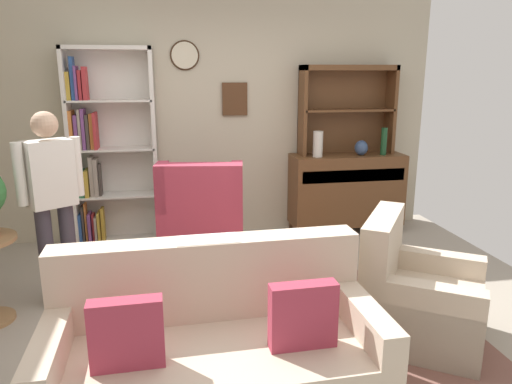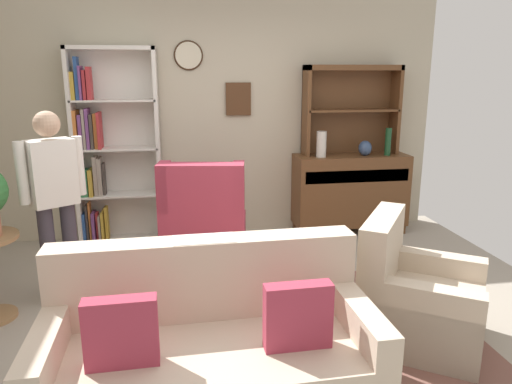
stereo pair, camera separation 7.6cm
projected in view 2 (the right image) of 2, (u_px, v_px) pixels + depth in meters
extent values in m
cube|color=#9E9384|center=(247.00, 319.00, 3.70)|extent=(5.40, 4.60, 0.02)
cube|color=#BCB299|center=(220.00, 112.00, 5.39)|extent=(5.00, 0.06, 2.80)
cylinder|color=beige|center=(188.00, 55.00, 5.15)|extent=(0.28, 0.03, 0.28)
torus|color=#382314|center=(188.00, 55.00, 5.15)|extent=(0.31, 0.02, 0.31)
cube|color=#4C2D19|center=(238.00, 99.00, 5.34)|extent=(0.28, 0.03, 0.36)
cube|color=brown|center=(281.00, 336.00, 3.44)|extent=(2.81, 2.02, 0.01)
cube|color=silver|center=(75.00, 149.00, 5.04)|extent=(0.04, 0.30, 2.10)
cube|color=silver|center=(158.00, 147.00, 5.18)|extent=(0.04, 0.30, 2.10)
cube|color=silver|center=(110.00, 48.00, 4.86)|extent=(0.90, 0.30, 0.04)
cube|color=silver|center=(124.00, 239.00, 5.36)|extent=(0.90, 0.30, 0.04)
cube|color=silver|center=(119.00, 146.00, 5.25)|extent=(0.90, 0.01, 2.10)
cube|color=silver|center=(121.00, 194.00, 5.23)|extent=(0.86, 0.30, 0.02)
cube|color=#284C8C|center=(85.00, 226.00, 5.24)|extent=(0.03, 0.20, 0.31)
cube|color=#3F3833|center=(88.00, 222.00, 5.23)|extent=(0.02, 0.13, 0.40)
cube|color=#CC7233|center=(90.00, 221.00, 5.23)|extent=(0.02, 0.11, 0.42)
cube|color=#723F7F|center=(94.00, 226.00, 5.25)|extent=(0.03, 0.19, 0.31)
cube|color=#B22D33|center=(98.00, 226.00, 5.26)|extent=(0.02, 0.11, 0.30)
cube|color=gray|center=(101.00, 227.00, 5.26)|extent=(0.02, 0.23, 0.28)
cube|color=gold|center=(104.00, 225.00, 5.26)|extent=(0.03, 0.21, 0.32)
cube|color=gold|center=(107.00, 223.00, 5.26)|extent=(0.03, 0.12, 0.37)
cube|color=silver|center=(117.00, 148.00, 5.11)|extent=(0.86, 0.30, 0.02)
cube|color=#337247|center=(82.00, 178.00, 5.10)|extent=(0.04, 0.21, 0.38)
cube|color=#337247|center=(87.00, 182.00, 5.12)|extent=(0.04, 0.20, 0.28)
cube|color=gold|center=(92.00, 182.00, 5.13)|extent=(0.04, 0.24, 0.28)
cube|color=gray|center=(96.00, 176.00, 5.12)|extent=(0.04, 0.18, 0.42)
cube|color=gray|center=(101.00, 176.00, 5.13)|extent=(0.04, 0.19, 0.40)
cube|color=#3F3833|center=(104.00, 179.00, 5.14)|extent=(0.02, 0.11, 0.34)
cube|color=silver|center=(114.00, 100.00, 4.99)|extent=(0.86, 0.30, 0.02)
cube|color=#CC7233|center=(77.00, 130.00, 4.98)|extent=(0.03, 0.23, 0.40)
cube|color=#723F7F|center=(81.00, 132.00, 4.99)|extent=(0.03, 0.19, 0.36)
cube|color=gray|center=(85.00, 129.00, 4.99)|extent=(0.03, 0.18, 0.41)
cube|color=#723F7F|center=(88.00, 129.00, 4.99)|extent=(0.03, 0.19, 0.42)
cube|color=#3F3833|center=(92.00, 131.00, 5.01)|extent=(0.03, 0.19, 0.36)
cube|color=#CC7233|center=(96.00, 131.00, 5.01)|extent=(0.04, 0.15, 0.36)
cube|color=#B22D33|center=(100.00, 130.00, 5.02)|extent=(0.03, 0.23, 0.38)
cube|color=gold|center=(73.00, 86.00, 4.87)|extent=(0.04, 0.14, 0.28)
cube|color=#284C8C|center=(77.00, 78.00, 4.86)|extent=(0.03, 0.15, 0.43)
cube|color=#723F7F|center=(81.00, 83.00, 4.87)|extent=(0.02, 0.19, 0.34)
cube|color=#B22D33|center=(85.00, 85.00, 4.89)|extent=(0.03, 0.13, 0.30)
cube|color=#B22D33|center=(89.00, 83.00, 4.89)|extent=(0.04, 0.15, 0.33)
cube|color=brown|center=(350.00, 190.00, 5.58)|extent=(1.30, 0.45, 0.82)
cube|color=brown|center=(303.00, 234.00, 5.43)|extent=(0.06, 0.06, 0.10)
cube|color=brown|center=(402.00, 229.00, 5.62)|extent=(0.06, 0.06, 0.10)
cube|color=brown|center=(296.00, 225.00, 5.77)|extent=(0.06, 0.06, 0.10)
cube|color=brown|center=(389.00, 220.00, 5.96)|extent=(0.06, 0.06, 0.10)
cube|color=#492C18|center=(358.00, 176.00, 5.32)|extent=(1.20, 0.01, 0.14)
cube|color=brown|center=(306.00, 111.00, 5.35)|extent=(0.04, 0.26, 1.00)
cube|color=brown|center=(395.00, 110.00, 5.52)|extent=(0.04, 0.26, 1.00)
cube|color=brown|center=(353.00, 68.00, 5.32)|extent=(1.10, 0.26, 0.06)
cube|color=brown|center=(351.00, 110.00, 5.44)|extent=(1.06, 0.26, 0.02)
cube|color=brown|center=(348.00, 109.00, 5.55)|extent=(1.10, 0.01, 1.00)
cylinder|color=beige|center=(321.00, 144.00, 5.31)|extent=(0.11, 0.11, 0.29)
ellipsoid|color=#33476B|center=(365.00, 148.00, 5.42)|extent=(0.15, 0.15, 0.17)
cylinder|color=#194223|center=(388.00, 142.00, 5.42)|extent=(0.07, 0.07, 0.31)
cube|color=beige|center=(212.00, 377.00, 2.64)|extent=(1.82, 0.89, 0.42)
cube|color=beige|center=(205.00, 277.00, 2.84)|extent=(1.80, 0.24, 0.48)
cube|color=beige|center=(52.00, 379.00, 2.48)|extent=(0.16, 0.85, 0.60)
cube|color=beige|center=(355.00, 347.00, 2.77)|extent=(0.16, 0.85, 0.60)
cube|color=#A33347|center=(121.00, 332.00, 2.36)|extent=(0.36, 0.11, 0.36)
cube|color=#A33347|center=(298.00, 316.00, 2.51)|extent=(0.36, 0.11, 0.36)
cube|color=white|center=(204.00, 239.00, 2.78)|extent=(0.36, 0.19, 0.00)
cube|color=beige|center=(421.00, 314.00, 3.35)|extent=(1.07, 1.06, 0.40)
cube|color=beige|center=(382.00, 248.00, 3.36)|extent=(0.57, 0.72, 0.48)
cube|color=beige|center=(417.00, 325.00, 3.06)|extent=(0.72, 0.56, 0.55)
cube|color=beige|center=(427.00, 287.00, 3.60)|extent=(0.72, 0.56, 0.55)
cube|color=#A33347|center=(206.00, 241.00, 4.76)|extent=(0.89, 0.91, 0.42)
cube|color=#A33347|center=(201.00, 198.00, 4.34)|extent=(0.80, 0.32, 0.63)
cube|color=#A33347|center=(239.00, 187.00, 4.35)|extent=(0.14, 0.29, 0.44)
cube|color=#A33347|center=(164.00, 187.00, 4.35)|extent=(0.14, 0.29, 0.44)
cylinder|color=#38333D|center=(49.00, 256.00, 3.85)|extent=(0.17, 0.17, 0.82)
cylinder|color=#38333D|center=(71.00, 250.00, 3.96)|extent=(0.17, 0.17, 0.82)
cube|color=silver|center=(52.00, 173.00, 3.74)|extent=(0.39, 0.35, 0.52)
sphere|color=tan|center=(47.00, 124.00, 3.65)|extent=(0.28, 0.28, 0.20)
cylinder|color=silver|center=(22.00, 173.00, 3.59)|extent=(0.11, 0.11, 0.48)
cylinder|color=silver|center=(79.00, 166.00, 3.88)|extent=(0.11, 0.11, 0.48)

